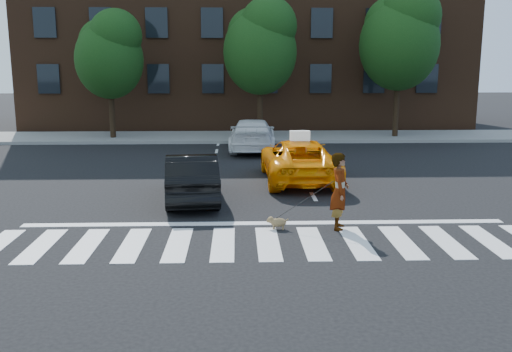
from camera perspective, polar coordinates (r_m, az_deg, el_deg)
The scene contains 14 objects.
ground at distance 12.76m, azimuth 1.22°, elevation -6.78°, with size 120.00×120.00×0.00m, color black.
crosswalk at distance 12.76m, azimuth 1.22°, elevation -6.75°, with size 13.00×2.40×0.01m, color silver.
stop_line at distance 14.29m, azimuth 0.87°, elevation -4.74°, with size 12.00×0.30×0.01m, color silver.
sidewalk_far at distance 29.87m, azimuth -0.60°, elevation 3.94°, with size 30.00×4.00×0.15m, color slate.
building at distance 37.16m, azimuth -0.89°, elevation 14.58°, with size 26.00×10.00×12.00m, color #482B19.
tree_left at distance 29.77m, azimuth -14.43°, elevation 11.99°, with size 3.39×3.38×6.50m.
tree_mid at distance 29.13m, azimuth 0.48°, elevation 13.17°, with size 3.69×3.69×7.10m.
tree_right at distance 30.26m, azimuth 14.24°, elevation 13.54°, with size 4.00×4.00×7.70m.
taxi at distance 19.25m, azimuth 4.31°, elevation 1.59°, with size 2.33×5.04×1.40m, color orange.
black_sedan at distance 16.60m, azimuth -6.45°, elevation -0.10°, with size 1.45×4.15×1.37m, color black.
white_suv at distance 25.71m, azimuth -0.38°, elevation 4.14°, with size 1.99×4.90×1.42m, color white.
woman at distance 13.77m, azimuth 8.36°, elevation -1.52°, with size 0.68×0.44×1.86m, color #999999.
dog at distance 13.78m, azimuth 2.09°, elevation -4.62°, with size 0.54×0.26×0.31m.
taxi_sign at distance 18.92m, azimuth 4.41°, elevation 4.05°, with size 0.65×0.28×0.32m, color white.
Camera 1 is at (-0.67, -12.10, 4.00)m, focal length 40.00 mm.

